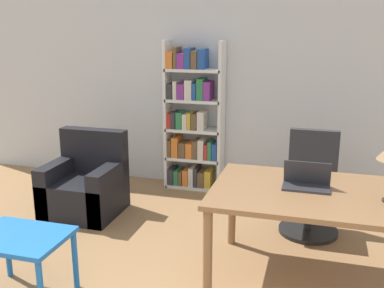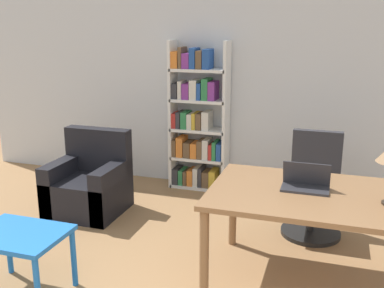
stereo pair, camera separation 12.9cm
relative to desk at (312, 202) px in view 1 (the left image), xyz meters
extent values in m
cube|color=silver|center=(-0.66, 2.04, 0.67)|extent=(8.00, 0.06, 2.70)
cube|color=olive|center=(0.00, 0.00, 0.07)|extent=(1.55, 1.07, 0.04)
cylinder|color=olive|center=(-0.72, -0.47, -0.32)|extent=(0.07, 0.07, 0.73)
cylinder|color=olive|center=(-0.72, 0.47, -0.32)|extent=(0.07, 0.07, 0.73)
cube|color=#2D2D33|center=(-0.05, 0.04, 0.10)|extent=(0.36, 0.20, 0.02)
cube|color=#2D2D33|center=(-0.05, 0.11, 0.20)|extent=(0.36, 0.07, 0.19)
cube|color=navy|center=(-0.05, 0.11, 0.20)|extent=(0.33, 0.06, 0.17)
cylinder|color=black|center=(-0.02, 0.91, -0.66)|extent=(0.58, 0.58, 0.04)
cylinder|color=#262626|center=(-0.02, 0.91, -0.47)|extent=(0.06, 0.06, 0.35)
cube|color=#2D2D33|center=(-0.02, 0.91, -0.25)|extent=(0.51, 0.51, 0.10)
cube|color=#2D2D33|center=(-0.02, 1.12, 0.06)|extent=(0.48, 0.08, 0.52)
cube|color=blue|center=(-2.06, -0.83, -0.19)|extent=(0.69, 0.52, 0.04)
cylinder|color=blue|center=(-2.37, -0.60, -0.44)|extent=(0.04, 0.04, 0.48)
cylinder|color=blue|center=(-1.75, -0.60, -0.44)|extent=(0.04, 0.04, 0.48)
cube|color=black|center=(-2.41, 0.72, -0.49)|extent=(0.77, 0.72, 0.40)
cube|color=black|center=(-2.41, 1.00, -0.04)|extent=(0.77, 0.16, 0.50)
cube|color=black|center=(-2.71, 0.72, -0.40)|extent=(0.16, 0.72, 0.57)
cube|color=black|center=(-2.10, 0.72, -0.40)|extent=(0.16, 0.72, 0.57)
cube|color=white|center=(-1.82, 1.85, 0.24)|extent=(0.04, 0.28, 1.84)
cube|color=white|center=(-1.13, 1.85, 0.24)|extent=(0.04, 0.28, 1.84)
cube|color=white|center=(-1.47, 1.85, -0.67)|extent=(0.69, 0.28, 0.04)
cube|color=#333338|center=(-1.76, 1.85, -0.55)|extent=(0.08, 0.24, 0.20)
cube|color=#2D7F47|center=(-1.69, 1.85, -0.55)|extent=(0.06, 0.24, 0.19)
cube|color=brown|center=(-1.63, 1.85, -0.56)|extent=(0.04, 0.24, 0.18)
cube|color=orange|center=(-1.56, 1.85, -0.55)|extent=(0.07, 0.24, 0.20)
cube|color=silver|center=(-1.49, 1.85, -0.53)|extent=(0.06, 0.24, 0.23)
cube|color=#333338|center=(-1.43, 1.85, -0.53)|extent=(0.05, 0.24, 0.24)
cube|color=brown|center=(-1.36, 1.85, -0.55)|extent=(0.09, 0.24, 0.20)
cube|color=gold|center=(-1.27, 1.85, -0.54)|extent=(0.08, 0.24, 0.22)
cube|color=white|center=(-1.47, 1.85, -0.30)|extent=(0.69, 0.28, 0.04)
cube|color=brown|center=(-1.77, 1.85, -0.17)|extent=(0.05, 0.24, 0.21)
cube|color=orange|center=(-1.70, 1.85, -0.16)|extent=(0.08, 0.24, 0.25)
cube|color=brown|center=(-1.60, 1.85, -0.18)|extent=(0.08, 0.24, 0.19)
cube|color=orange|center=(-1.51, 1.85, -0.19)|extent=(0.08, 0.24, 0.19)
cube|color=brown|center=(-1.44, 1.85, -0.17)|extent=(0.06, 0.24, 0.23)
cube|color=silver|center=(-1.36, 1.85, -0.16)|extent=(0.07, 0.24, 0.24)
cube|color=#B72D28|center=(-1.30, 1.85, -0.18)|extent=(0.04, 0.24, 0.19)
cube|color=#2D7F47|center=(-1.25, 1.85, -0.17)|extent=(0.05, 0.24, 0.22)
cube|color=#234C99|center=(-1.19, 1.85, -0.18)|extent=(0.06, 0.24, 0.21)
cube|color=white|center=(-1.47, 1.85, 0.07)|extent=(0.69, 0.28, 0.04)
cube|color=#B72D28|center=(-1.77, 1.85, 0.18)|extent=(0.05, 0.24, 0.19)
cube|color=#333338|center=(-1.71, 1.85, 0.19)|extent=(0.05, 0.24, 0.20)
cube|color=#2D7F47|center=(-1.64, 1.85, 0.19)|extent=(0.07, 0.24, 0.21)
cube|color=silver|center=(-1.57, 1.85, 0.18)|extent=(0.06, 0.24, 0.19)
cube|color=gold|center=(-1.51, 1.85, 0.19)|extent=(0.04, 0.24, 0.20)
cube|color=brown|center=(-1.45, 1.85, 0.19)|extent=(0.07, 0.24, 0.20)
cube|color=silver|center=(-1.37, 1.85, 0.20)|extent=(0.08, 0.24, 0.22)
cube|color=white|center=(-1.47, 1.85, 0.44)|extent=(0.69, 0.28, 0.04)
cube|color=#333338|center=(-1.76, 1.85, 0.55)|extent=(0.07, 0.24, 0.18)
cube|color=silver|center=(-1.69, 1.85, 0.57)|extent=(0.05, 0.24, 0.22)
cube|color=#7F338C|center=(-1.62, 1.85, 0.55)|extent=(0.09, 0.24, 0.19)
cube|color=silver|center=(-1.52, 1.85, 0.57)|extent=(0.09, 0.24, 0.23)
cube|color=#234C99|center=(-1.45, 1.85, 0.56)|extent=(0.05, 0.24, 0.20)
cube|color=#2D7F47|center=(-1.38, 1.85, 0.58)|extent=(0.08, 0.24, 0.26)
cube|color=#7F338C|center=(-1.29, 1.85, 0.57)|extent=(0.08, 0.24, 0.22)
cube|color=white|center=(-1.47, 1.85, 0.81)|extent=(0.69, 0.28, 0.04)
cube|color=orange|center=(-1.76, 1.85, 0.92)|extent=(0.08, 0.24, 0.20)
cube|color=brown|center=(-1.69, 1.85, 0.95)|extent=(0.04, 0.24, 0.25)
cube|color=#7F338C|center=(-1.62, 1.85, 0.92)|extent=(0.09, 0.24, 0.18)
cube|color=#234C99|center=(-1.53, 1.85, 0.95)|extent=(0.07, 0.24, 0.24)
cube|color=brown|center=(-1.45, 1.85, 0.93)|extent=(0.07, 0.24, 0.21)
cube|color=#234C99|center=(-1.37, 1.85, 0.94)|extent=(0.08, 0.24, 0.23)
camera|label=1|loc=(0.00, -3.38, 1.32)|focal=42.00mm
camera|label=2|loc=(0.12, -3.34, 1.32)|focal=42.00mm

